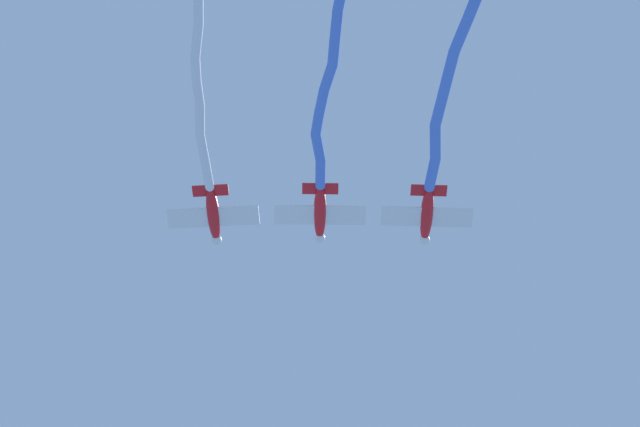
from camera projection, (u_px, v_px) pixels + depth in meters
airplane_lead at (427, 215)px, 88.28m from camera, size 7.45×5.87×1.92m
smoke_trail_lead at (448, 91)px, 82.17m from camera, size 11.37×14.61×1.96m
airplane_left_wing at (320, 214)px, 88.54m from camera, size 7.49×5.86×1.92m
smoke_trail_left_wing at (331, 65)px, 80.88m from camera, size 12.93×18.81×2.70m
airplane_right_wing at (213, 215)px, 88.28m from camera, size 7.61×5.91×1.92m
smoke_trail_right_wing at (200, 83)px, 81.69m from camera, size 9.78×17.07×1.88m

